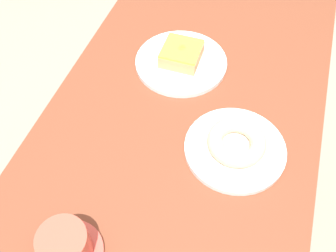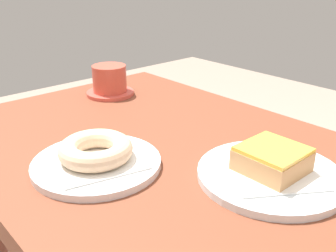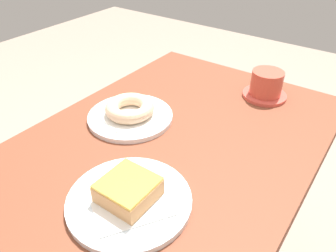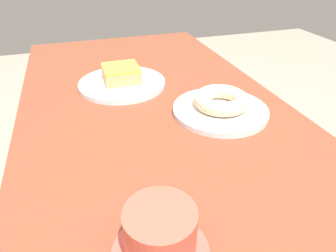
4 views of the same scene
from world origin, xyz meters
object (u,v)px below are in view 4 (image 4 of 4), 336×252
at_px(plate_sugar_ring, 220,110).
at_px(coffee_cup, 160,237).
at_px(donut_glazed_square, 121,73).
at_px(donut_sugar_ring, 221,100).
at_px(plate_glazed_square, 122,84).

height_order(plate_sugar_ring, coffee_cup, coffee_cup).
bearing_deg(donut_glazed_square, plate_sugar_ring, -139.32).
relative_size(plate_sugar_ring, donut_sugar_ring, 1.75).
distance_m(plate_glazed_square, coffee_cup, 0.52).
relative_size(donut_sugar_ring, coffee_cup, 1.00).
bearing_deg(plate_sugar_ring, donut_glazed_square, 40.68).
distance_m(plate_sugar_ring, donut_sugar_ring, 0.03).
height_order(plate_glazed_square, donut_glazed_square, donut_glazed_square).
bearing_deg(coffee_cup, plate_glazed_square, -5.24).
distance_m(plate_sugar_ring, donut_glazed_square, 0.28).
bearing_deg(plate_glazed_square, donut_glazed_square, 90.00).
bearing_deg(plate_glazed_square, donut_sugar_ring, -139.32).
bearing_deg(plate_sugar_ring, donut_sugar_ring, 0.00).
relative_size(plate_sugar_ring, coffee_cup, 1.75).
distance_m(donut_sugar_ring, donut_glazed_square, 0.28).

